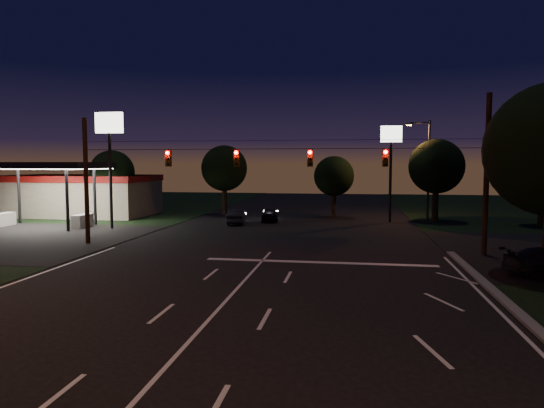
# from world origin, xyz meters

# --- Properties ---
(ground) EXTENTS (140.00, 140.00, 0.00)m
(ground) POSITION_xyz_m (0.00, 0.00, 0.00)
(ground) COLOR black
(ground) RESTS_ON ground
(stop_bar) EXTENTS (12.00, 0.50, 0.01)m
(stop_bar) POSITION_xyz_m (3.00, 11.50, 0.01)
(stop_bar) COLOR silver
(stop_bar) RESTS_ON ground
(utility_pole_right) EXTENTS (0.30, 0.30, 9.00)m
(utility_pole_right) POSITION_xyz_m (12.00, 15.00, 0.00)
(utility_pole_right) COLOR black
(utility_pole_right) RESTS_ON ground
(utility_pole_left) EXTENTS (0.28, 0.28, 8.00)m
(utility_pole_left) POSITION_xyz_m (-12.00, 15.00, 0.00)
(utility_pole_left) COLOR black
(utility_pole_left) RESTS_ON ground
(signal_span) EXTENTS (24.00, 0.40, 1.56)m
(signal_span) POSITION_xyz_m (-0.00, 14.96, 5.50)
(signal_span) COLOR black
(signal_span) RESTS_ON ground
(gas_station) EXTENTS (14.20, 16.10, 5.25)m
(gas_station) POSITION_xyz_m (-21.86, 30.39, 2.38)
(gas_station) COLOR gray
(gas_station) RESTS_ON ground
(pole_sign_left_near) EXTENTS (2.20, 0.30, 9.10)m
(pole_sign_left_near) POSITION_xyz_m (-14.00, 22.00, 6.98)
(pole_sign_left_near) COLOR black
(pole_sign_left_near) RESTS_ON ground
(pole_sign_right) EXTENTS (1.80, 0.30, 8.40)m
(pole_sign_right) POSITION_xyz_m (8.00, 30.00, 6.24)
(pole_sign_right) COLOR black
(pole_sign_right) RESTS_ON ground
(street_light_right_far) EXTENTS (2.20, 0.35, 9.00)m
(street_light_right_far) POSITION_xyz_m (11.24, 32.00, 5.24)
(street_light_right_far) COLOR black
(street_light_right_far) RESTS_ON ground
(tree_far_a) EXTENTS (4.20, 4.20, 6.42)m
(tree_far_a) POSITION_xyz_m (-17.98, 30.12, 4.26)
(tree_far_a) COLOR black
(tree_far_a) RESTS_ON ground
(tree_far_b) EXTENTS (4.60, 4.60, 6.98)m
(tree_far_b) POSITION_xyz_m (-7.98, 34.13, 4.61)
(tree_far_b) COLOR black
(tree_far_b) RESTS_ON ground
(tree_far_c) EXTENTS (3.80, 3.80, 5.86)m
(tree_far_c) POSITION_xyz_m (3.02, 33.10, 3.90)
(tree_far_c) COLOR black
(tree_far_c) RESTS_ON ground
(tree_far_d) EXTENTS (4.80, 4.80, 7.30)m
(tree_far_d) POSITION_xyz_m (12.02, 31.13, 4.83)
(tree_far_d) COLOR black
(tree_far_d) RESTS_ON ground
(tree_far_e) EXTENTS (4.00, 4.00, 6.18)m
(tree_far_e) POSITION_xyz_m (20.02, 29.11, 4.11)
(tree_far_e) COLOR black
(tree_far_e) RESTS_ON ground
(car_oncoming_a) EXTENTS (1.88, 3.74, 1.22)m
(car_oncoming_a) POSITION_xyz_m (-2.51, 29.05, 0.61)
(car_oncoming_a) COLOR black
(car_oncoming_a) RESTS_ON ground
(car_oncoming_b) EXTENTS (1.83, 3.93, 1.25)m
(car_oncoming_b) POSITION_xyz_m (-5.02, 26.67, 0.62)
(car_oncoming_b) COLOR black
(car_oncoming_b) RESTS_ON ground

